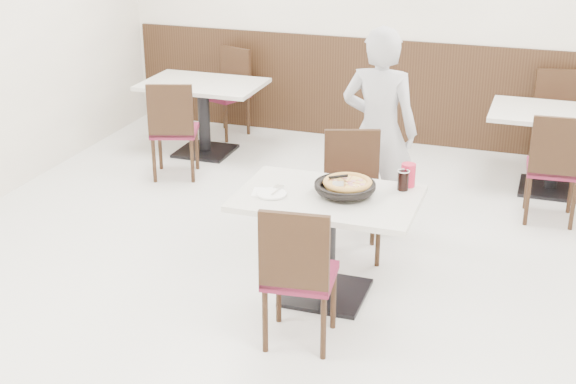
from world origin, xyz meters
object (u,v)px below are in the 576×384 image
(bg_table_right, at_px, (555,152))
(bg_chair_right_far, at_px, (557,122))
(pizza_pan, at_px, (345,190))
(diner_person, at_px, (379,131))
(bg_table_left, at_px, (204,118))
(bg_chair_left_near, at_px, (174,128))
(chair_far, at_px, (353,198))
(chair_near, at_px, (300,272))
(bg_chair_right_near, at_px, (553,166))
(pizza, at_px, (348,185))
(side_plate, at_px, (272,194))
(red_cup, at_px, (408,175))
(main_table, at_px, (327,246))
(bg_chair_left_far, at_px, (225,93))
(cola_glass, at_px, (403,181))

(bg_table_right, xyz_separation_m, bg_chair_right_far, (-0.01, 0.63, 0.10))
(pizza_pan, distance_m, diner_person, 1.17)
(pizza_pan, distance_m, bg_table_left, 3.28)
(pizza_pan, bearing_deg, bg_chair_left_near, 140.67)
(chair_far, bearing_deg, chair_near, 70.58)
(bg_chair_right_near, bearing_deg, diner_person, -157.58)
(diner_person, bearing_deg, pizza, 93.78)
(side_plate, xyz_separation_m, bg_table_right, (1.77, 2.66, -0.38))
(red_cup, relative_size, bg_table_left, 0.13)
(bg_table_left, bearing_deg, bg_table_right, 1.06)
(bg_chair_right_near, bearing_deg, bg_table_right, 86.18)
(bg_chair_right_near, bearing_deg, main_table, -130.77)
(chair_near, relative_size, bg_chair_right_near, 1.00)
(diner_person, bearing_deg, bg_table_left, -29.54)
(side_plate, distance_m, bg_chair_right_near, 2.67)
(chair_far, xyz_separation_m, bg_chair_left_near, (-2.03, 1.13, 0.00))
(pizza_pan, xyz_separation_m, bg_chair_left_far, (-2.17, 3.06, -0.32))
(chair_far, xyz_separation_m, cola_glass, (0.44, -0.40, 0.34))
(bg_table_right, bearing_deg, chair_far, -126.63)
(red_cup, bearing_deg, pizza_pan, -140.05)
(chair_far, distance_m, bg_chair_right_far, 2.88)
(pizza_pan, relative_size, bg_chair_right_far, 0.40)
(bg_chair_right_near, relative_size, bg_chair_right_far, 1.00)
(pizza_pan, bearing_deg, chair_near, -99.18)
(chair_near, xyz_separation_m, bg_chair_left_near, (-2.03, 2.38, 0.00))
(bg_chair_left_near, bearing_deg, side_plate, -66.79)
(main_table, distance_m, cola_glass, 0.68)
(chair_far, xyz_separation_m, bg_chair_left_far, (-2.08, 2.44, 0.00))
(bg_table_left, bearing_deg, diner_person, -31.19)
(chair_far, bearing_deg, pizza, 81.00)
(red_cup, distance_m, bg_table_left, 3.33)
(side_plate, relative_size, red_cup, 1.26)
(red_cup, xyz_separation_m, bg_chair_left_near, (-2.49, 1.44, -0.35))
(side_plate, relative_size, cola_glass, 1.54)
(chair_near, bearing_deg, bg_chair_left_far, 113.08)
(cola_glass, relative_size, bg_chair_left_near, 0.14)
(chair_far, distance_m, bg_chair_left_near, 2.32)
(side_plate, distance_m, red_cup, 0.94)
(chair_near, height_order, bg_chair_left_near, same)
(main_table, distance_m, chair_far, 0.66)
(bg_chair_left_far, bearing_deg, bg_chair_right_far, -158.75)
(pizza, distance_m, bg_table_left, 3.26)
(bg_chair_left_far, relative_size, bg_chair_right_near, 1.00)
(red_cup, xyz_separation_m, bg_chair_right_near, (0.94, 1.52, -0.35))
(bg_table_left, bearing_deg, chair_far, -41.74)
(bg_chair_right_near, bearing_deg, cola_glass, -124.56)
(bg_table_right, height_order, bg_chair_right_near, bg_chair_right_near)
(chair_near, xyz_separation_m, bg_chair_right_near, (1.41, 2.46, 0.00))
(pizza, distance_m, red_cup, 0.44)
(cola_glass, distance_m, bg_table_left, 3.36)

